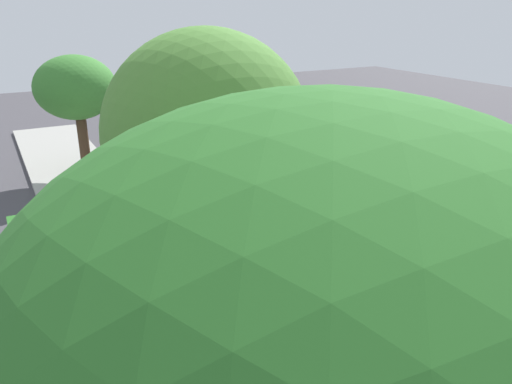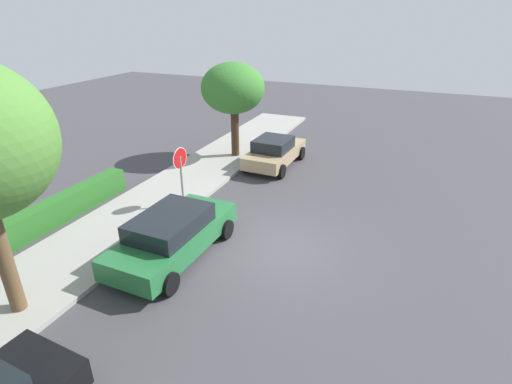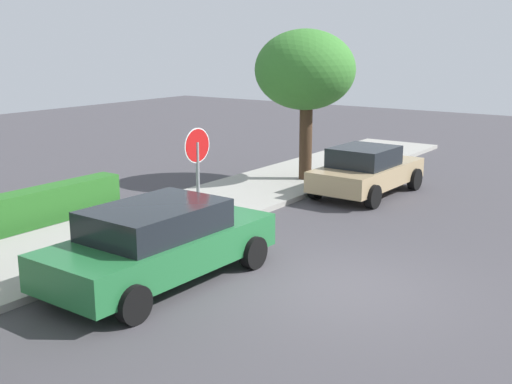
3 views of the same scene
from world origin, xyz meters
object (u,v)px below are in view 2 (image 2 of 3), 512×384
at_px(parked_car_green, 173,234).
at_px(street_tree_far, 233,89).
at_px(stop_sign, 181,168).
at_px(parked_car_tan, 274,152).

relative_size(parked_car_green, street_tree_far, 0.99).
xyz_separation_m(stop_sign, street_tree_far, (5.95, 0.77, 1.77)).
bearing_deg(parked_car_tan, parked_car_green, 179.63).
bearing_deg(parked_car_green, street_tree_far, 14.28).
distance_m(stop_sign, parked_car_tan, 5.91).
relative_size(stop_sign, parked_car_tan, 0.60).
xyz_separation_m(parked_car_tan, street_tree_far, (0.32, 2.29, 2.73)).
height_order(stop_sign, street_tree_far, street_tree_far).
bearing_deg(street_tree_far, stop_sign, -172.60).
bearing_deg(parked_car_tan, stop_sign, 164.97).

